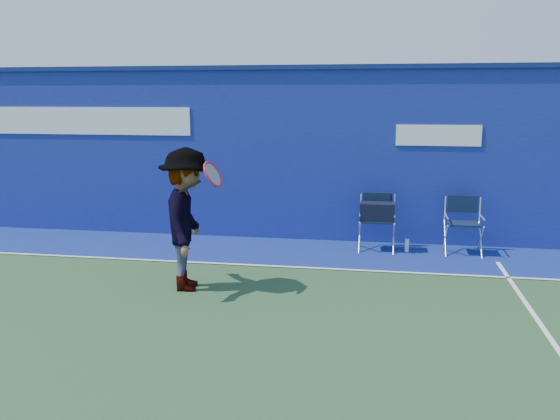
% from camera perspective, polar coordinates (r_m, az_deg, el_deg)
% --- Properties ---
extents(ground, '(80.00, 80.00, 0.00)m').
position_cam_1_polar(ground, '(6.47, -15.84, -12.71)').
color(ground, '#294B28').
rests_on(ground, ground).
extents(stadium_wall, '(24.00, 0.50, 3.08)m').
position_cam_1_polar(stadium_wall, '(10.90, -4.50, 5.61)').
color(stadium_wall, navy).
rests_on(stadium_wall, ground).
extents(out_of_bounds_strip, '(24.00, 1.80, 0.01)m').
position_cam_1_polar(out_of_bounds_strip, '(10.12, -5.87, -3.73)').
color(out_of_bounds_strip, navy).
rests_on(out_of_bounds_strip, ground).
extents(court_lines, '(24.00, 12.00, 0.01)m').
position_cam_1_polar(court_lines, '(6.97, -13.70, -10.76)').
color(court_lines, white).
rests_on(court_lines, out_of_bounds_strip).
extents(directors_chair_left, '(0.56, 0.52, 0.95)m').
position_cam_1_polar(directors_chair_left, '(10.02, 9.30, -1.60)').
color(directors_chair_left, silver).
rests_on(directors_chair_left, ground).
extents(directors_chair_right, '(0.56, 0.50, 0.93)m').
position_cam_1_polar(directors_chair_right, '(10.15, 17.18, -2.43)').
color(directors_chair_right, silver).
rests_on(directors_chair_right, ground).
extents(water_bottle, '(0.07, 0.07, 0.22)m').
position_cam_1_polar(water_bottle, '(10.06, 12.12, -3.37)').
color(water_bottle, silver).
rests_on(water_bottle, ground).
extents(tennis_player, '(0.99, 1.33, 1.89)m').
position_cam_1_polar(tennis_player, '(7.91, -8.93, -0.89)').
color(tennis_player, '#EA4738').
rests_on(tennis_player, ground).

